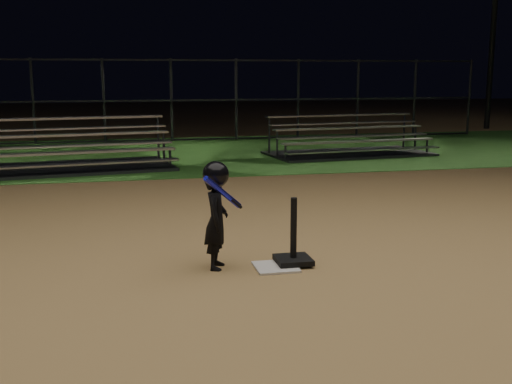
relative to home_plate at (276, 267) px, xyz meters
name	(u,v)px	position (x,y,z in m)	size (l,w,h in m)	color
ground	(276,268)	(0.00, 0.00, -0.01)	(80.00, 80.00, 0.00)	#9F7B48
grass_strip	(182,153)	(0.00, 10.00, -0.01)	(60.00, 8.00, 0.01)	#26581C
home_plate	(276,267)	(0.00, 0.00, 0.00)	(0.45, 0.45, 0.02)	beige
batting_tee	(293,251)	(0.22, 0.08, 0.14)	(0.38, 0.38, 0.73)	black
child_batter	(216,212)	(-0.62, 0.14, 0.61)	(0.47, 0.57, 1.16)	black
bleacher_left	(66,160)	(-2.73, 7.68, 0.21)	(4.74, 2.79, 1.10)	silver
bleacher_right	(349,147)	(4.14, 8.75, 0.19)	(4.28, 2.43, 1.00)	silver
backstop_fence	(171,100)	(0.00, 13.00, 1.24)	(20.08, 0.08, 2.50)	#38383D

